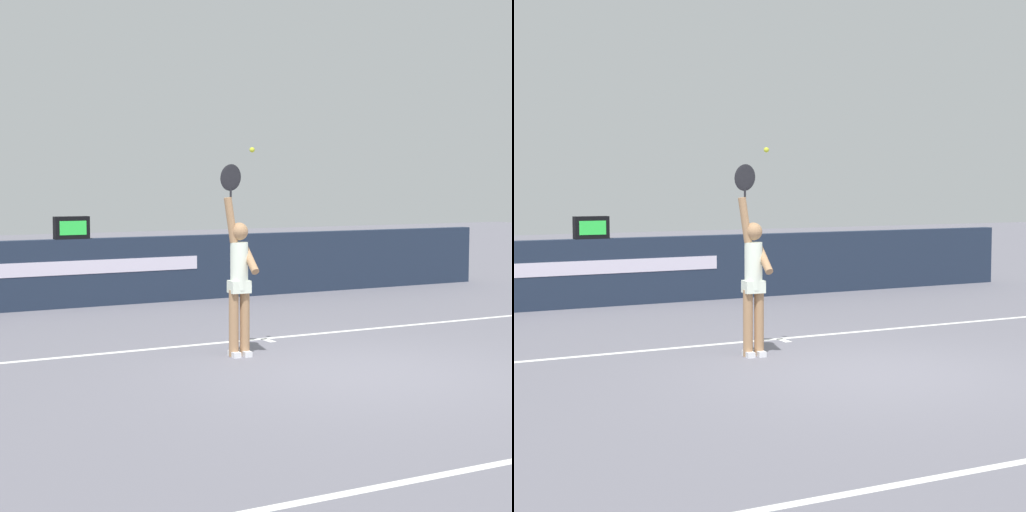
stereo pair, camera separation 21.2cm
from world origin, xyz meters
TOP-DOWN VIEW (x-y plane):
  - ground_plane at (0.00, 0.00)m, footprint 60.00×60.00m
  - court_lines at (0.00, -0.32)m, footprint 11.30×6.05m
  - back_wall at (-0.00, 7.09)m, footprint 15.31×0.24m
  - speed_display at (-1.46, 7.09)m, footprint 0.62×0.21m
  - tennis_player at (-0.89, 1.64)m, footprint 0.46×0.48m
  - tennis_ball at (-0.72, 1.59)m, footprint 0.07×0.07m

SIDE VIEW (x-z plane):
  - ground_plane at x=0.00m, z-range 0.00..0.00m
  - court_lines at x=0.00m, z-range 0.00..0.00m
  - back_wall at x=0.00m, z-range 0.00..1.23m
  - tennis_player at x=-0.89m, z-range -0.22..2.28m
  - speed_display at x=-1.46m, z-range 1.23..1.63m
  - tennis_ball at x=-0.72m, z-range 2.62..2.68m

